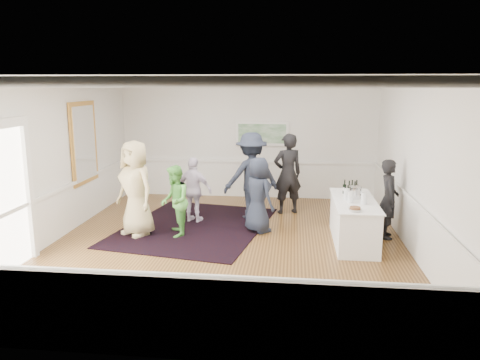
# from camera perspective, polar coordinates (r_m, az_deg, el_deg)

# --- Properties ---
(floor) EXTENTS (8.00, 8.00, 0.00)m
(floor) POSITION_cam_1_polar(r_m,az_deg,el_deg) (9.36, -1.49, -7.75)
(floor) COLOR brown
(floor) RESTS_ON ground
(ceiling) EXTENTS (7.00, 8.00, 0.02)m
(ceiling) POSITION_cam_1_polar(r_m,az_deg,el_deg) (8.83, -1.61, 12.25)
(ceiling) COLOR white
(ceiling) RESTS_ON wall_back
(wall_left) EXTENTS (0.02, 8.00, 3.20)m
(wall_left) POSITION_cam_1_polar(r_m,az_deg,el_deg) (10.05, -21.73, 2.20)
(wall_left) COLOR white
(wall_left) RESTS_ON floor
(wall_right) EXTENTS (0.02, 8.00, 3.20)m
(wall_right) POSITION_cam_1_polar(r_m,az_deg,el_deg) (9.15, 20.71, 1.41)
(wall_right) COLOR white
(wall_right) RESTS_ON floor
(wall_back) EXTENTS (7.00, 0.02, 3.20)m
(wall_back) POSITION_cam_1_polar(r_m,az_deg,el_deg) (12.89, 0.94, 4.94)
(wall_back) COLOR white
(wall_back) RESTS_ON floor
(wall_front) EXTENTS (7.00, 0.02, 3.20)m
(wall_front) POSITION_cam_1_polar(r_m,az_deg,el_deg) (5.12, -7.81, -5.58)
(wall_front) COLOR white
(wall_front) RESTS_ON floor
(wainscoting) EXTENTS (7.00, 8.00, 1.00)m
(wainscoting) POSITION_cam_1_polar(r_m,az_deg,el_deg) (9.20, -1.51, -4.81)
(wainscoting) COLOR white
(wainscoting) RESTS_ON floor
(mirror) EXTENTS (0.05, 1.25, 1.85)m
(mirror) POSITION_cam_1_polar(r_m,az_deg,el_deg) (11.16, -18.47, 4.32)
(mirror) COLOR gold
(mirror) RESTS_ON wall_left
(landscape_painting) EXTENTS (1.44, 0.06, 0.66)m
(landscape_painting) POSITION_cam_1_polar(r_m,az_deg,el_deg) (12.78, 2.71, 5.68)
(landscape_painting) COLOR white
(landscape_painting) RESTS_ON wall_back
(area_rug) EXTENTS (3.52, 4.26, 0.02)m
(area_rug) POSITION_cam_1_polar(r_m,az_deg,el_deg) (10.45, -5.54, -5.65)
(area_rug) COLOR black
(area_rug) RESTS_ON floor
(serving_table) EXTENTS (0.82, 2.14, 0.87)m
(serving_table) POSITION_cam_1_polar(r_m,az_deg,el_deg) (9.59, 13.67, -4.87)
(serving_table) COLOR white
(serving_table) RESTS_ON floor
(bartender) EXTENTS (0.42, 0.61, 1.63)m
(bartender) POSITION_cam_1_polar(r_m,az_deg,el_deg) (9.97, 17.67, -2.22)
(bartender) COLOR black
(bartender) RESTS_ON floor
(guest_tan) EXTENTS (1.16, 1.06, 1.98)m
(guest_tan) POSITION_cam_1_polar(r_m,az_deg,el_deg) (9.86, -12.61, -1.02)
(guest_tan) COLOR tan
(guest_tan) RESTS_ON floor
(guest_green) EXTENTS (0.73, 0.84, 1.48)m
(guest_green) POSITION_cam_1_polar(r_m,az_deg,el_deg) (9.71, -7.96, -2.57)
(guest_green) COLOR #58B146
(guest_green) RESTS_ON floor
(guest_lilac) EXTENTS (0.94, 0.59, 1.49)m
(guest_lilac) POSITION_cam_1_polar(r_m,az_deg,el_deg) (10.64, -5.63, -1.22)
(guest_lilac) COLOR silver
(guest_lilac) RESTS_ON floor
(guest_dark_a) EXTENTS (1.50, 1.25, 2.02)m
(guest_dark_a) POSITION_cam_1_polar(r_m,az_deg,el_deg) (10.83, 1.40, 0.49)
(guest_dark_a) COLOR #1E2332
(guest_dark_a) RESTS_ON floor
(guest_dark_b) EXTENTS (0.83, 0.70, 1.95)m
(guest_dark_b) POSITION_cam_1_polar(r_m,az_deg,el_deg) (11.35, 5.82, 0.77)
(guest_dark_b) COLOR black
(guest_dark_b) RESTS_ON floor
(guest_navy) EXTENTS (0.91, 0.93, 1.61)m
(guest_navy) POSITION_cam_1_polar(r_m,az_deg,el_deg) (9.89, 2.27, -1.83)
(guest_navy) COLOR #1E2332
(guest_navy) RESTS_ON floor
(wine_bottles) EXTENTS (0.32, 0.21, 0.31)m
(wine_bottles) POSITION_cam_1_polar(r_m,az_deg,el_deg) (9.91, 13.42, -0.83)
(wine_bottles) COLOR black
(wine_bottles) RESTS_ON serving_table
(juice_pitchers) EXTENTS (0.41, 0.42, 0.24)m
(juice_pitchers) POSITION_cam_1_polar(r_m,az_deg,el_deg) (9.27, 13.68, -1.92)
(juice_pitchers) COLOR #78A33A
(juice_pitchers) RESTS_ON serving_table
(ice_bucket) EXTENTS (0.26, 0.26, 0.24)m
(ice_bucket) POSITION_cam_1_polar(r_m,az_deg,el_deg) (9.58, 13.85, -1.53)
(ice_bucket) COLOR silver
(ice_bucket) RESTS_ON serving_table
(nut_bowl) EXTENTS (0.24, 0.24, 0.08)m
(nut_bowl) POSITION_cam_1_polar(r_m,az_deg,el_deg) (8.65, 13.85, -3.47)
(nut_bowl) COLOR white
(nut_bowl) RESTS_ON serving_table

